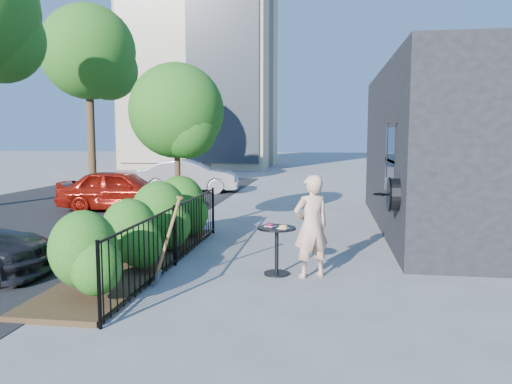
% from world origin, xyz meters
% --- Properties ---
extents(ground, '(120.00, 120.00, 0.00)m').
position_xyz_m(ground, '(0.00, 0.00, 0.00)').
color(ground, gray).
rests_on(ground, ground).
extents(shop_building, '(6.22, 9.00, 4.00)m').
position_xyz_m(shop_building, '(5.50, 4.50, 2.00)').
color(shop_building, black).
rests_on(shop_building, ground).
extents(fence, '(0.05, 6.05, 1.10)m').
position_xyz_m(fence, '(-1.50, 0.00, 0.56)').
color(fence, black).
rests_on(fence, ground).
extents(planting_bed, '(1.30, 6.00, 0.08)m').
position_xyz_m(planting_bed, '(-2.20, 0.00, 0.04)').
color(planting_bed, '#382616').
rests_on(planting_bed, ground).
extents(shrubs, '(1.10, 5.60, 1.24)m').
position_xyz_m(shrubs, '(-2.10, 0.10, 0.70)').
color(shrubs, '#166017').
rests_on(shrubs, ground).
extents(patio_tree, '(2.20, 2.20, 3.94)m').
position_xyz_m(patio_tree, '(-2.24, 2.76, 2.76)').
color(patio_tree, '#3F2B19').
rests_on(patio_tree, ground).
extents(street, '(9.00, 30.00, 0.01)m').
position_xyz_m(street, '(-7.00, 3.00, 0.00)').
color(street, black).
rests_on(street, ground).
extents(street_tree_far, '(4.40, 4.40, 8.28)m').
position_xyz_m(street_tree_far, '(-9.94, 13.96, 5.92)').
color(street_tree_far, '#3F2B19').
rests_on(street_tree_far, ground).
extents(cafe_table, '(0.64, 0.64, 0.86)m').
position_xyz_m(cafe_table, '(0.37, -0.32, 0.56)').
color(cafe_table, black).
rests_on(cafe_table, ground).
extents(woman, '(0.74, 0.66, 1.70)m').
position_xyz_m(woman, '(0.94, -0.38, 0.85)').
color(woman, '#DBAB8D').
rests_on(woman, ground).
extents(shovel, '(0.50, 0.19, 1.46)m').
position_xyz_m(shovel, '(-1.26, -1.23, 0.64)').
color(shovel, brown).
rests_on(shovel, ground).
extents(car_red, '(3.92, 1.84, 1.30)m').
position_xyz_m(car_red, '(-5.10, 6.04, 0.65)').
color(car_red, maroon).
rests_on(car_red, ground).
extents(car_silver, '(4.18, 1.90, 1.33)m').
position_xyz_m(car_silver, '(-4.44, 11.28, 0.67)').
color(car_silver, '#A5A5AA').
rests_on(car_silver, ground).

